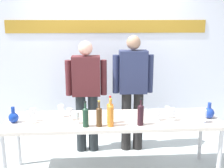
{
  "coord_description": "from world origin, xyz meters",
  "views": [
    {
      "loc": [
        -0.21,
        -3.15,
        1.92
      ],
      "look_at": [
        0.0,
        0.15,
        1.12
      ],
      "focal_mm": 44.63,
      "sensor_mm": 36.0,
      "label": 1
    }
  ],
  "objects_px": {
    "wine_glass_right_2": "(167,110)",
    "wine_bottle_3": "(111,114)",
    "wine_glass_left_0": "(70,112)",
    "wine_glass_right_0": "(204,114)",
    "decanter_blue_right": "(209,112)",
    "wine_glass_left_3": "(77,115)",
    "wine_glass_left_4": "(29,115)",
    "wine_glass_right_3": "(172,112)",
    "decanter_blue_left": "(14,117)",
    "wine_glass_left_1": "(61,108)",
    "wine_bottle_0": "(141,114)",
    "wine_bottle_1": "(99,116)",
    "wine_bottle_4": "(110,112)",
    "presenter_right": "(133,87)",
    "wine_glass_right_1": "(158,112)",
    "wine_bottle_2": "(86,116)",
    "presenter_left": "(86,91)",
    "display_table": "(113,123)",
    "wine_glass_left_2": "(33,112)"
  },
  "relations": [
    {
      "from": "wine_glass_left_1",
      "to": "wine_glass_right_1",
      "type": "relative_size",
      "value": 1.08
    },
    {
      "from": "wine_bottle_3",
      "to": "wine_glass_left_2",
      "type": "relative_size",
      "value": 2.04
    },
    {
      "from": "wine_bottle_4",
      "to": "wine_glass_left_0",
      "type": "height_order",
      "value": "wine_bottle_4"
    },
    {
      "from": "wine_glass_left_0",
      "to": "wine_glass_left_3",
      "type": "xyz_separation_m",
      "value": [
        0.09,
        -0.1,
        -0.0
      ]
    },
    {
      "from": "wine_glass_left_1",
      "to": "wine_glass_right_3",
      "type": "height_order",
      "value": "wine_glass_right_3"
    },
    {
      "from": "presenter_left",
      "to": "wine_glass_left_1",
      "type": "distance_m",
      "value": 0.63
    },
    {
      "from": "wine_bottle_2",
      "to": "wine_glass_left_2",
      "type": "distance_m",
      "value": 0.66
    },
    {
      "from": "wine_glass_left_3",
      "to": "wine_glass_right_3",
      "type": "xyz_separation_m",
      "value": [
        1.12,
        0.02,
        0.0
      ]
    },
    {
      "from": "presenter_left",
      "to": "wine_glass_right_0",
      "type": "height_order",
      "value": "presenter_left"
    },
    {
      "from": "wine_glass_left_3",
      "to": "wine_glass_left_4",
      "type": "height_order",
      "value": "wine_glass_left_4"
    },
    {
      "from": "wine_glass_right_3",
      "to": "wine_bottle_1",
      "type": "bearing_deg",
      "value": -171.99
    },
    {
      "from": "decanter_blue_left",
      "to": "wine_glass_left_0",
      "type": "distance_m",
      "value": 0.65
    },
    {
      "from": "decanter_blue_right",
      "to": "presenter_left",
      "type": "height_order",
      "value": "presenter_left"
    },
    {
      "from": "wine_glass_right_3",
      "to": "decanter_blue_left",
      "type": "bearing_deg",
      "value": 178.16
    },
    {
      "from": "wine_bottle_2",
      "to": "wine_bottle_3",
      "type": "distance_m",
      "value": 0.28
    },
    {
      "from": "decanter_blue_right",
      "to": "wine_bottle_3",
      "type": "height_order",
      "value": "wine_bottle_3"
    },
    {
      "from": "wine_glass_left_0",
      "to": "wine_glass_right_0",
      "type": "xyz_separation_m",
      "value": [
        1.55,
        -0.18,
        0.0
      ]
    },
    {
      "from": "wine_glass_left_2",
      "to": "wine_glass_left_3",
      "type": "height_order",
      "value": "wine_glass_left_2"
    },
    {
      "from": "wine_glass_left_4",
      "to": "wine_glass_right_3",
      "type": "distance_m",
      "value": 1.66
    },
    {
      "from": "wine_bottle_4",
      "to": "presenter_right",
      "type": "bearing_deg",
      "value": 65.12
    },
    {
      "from": "decanter_blue_left",
      "to": "wine_glass_left_2",
      "type": "height_order",
      "value": "decanter_blue_left"
    },
    {
      "from": "decanter_blue_right",
      "to": "wine_glass_left_3",
      "type": "xyz_separation_m",
      "value": [
        -1.59,
        -0.08,
        0.03
      ]
    },
    {
      "from": "wine_bottle_2",
      "to": "presenter_left",
      "type": "bearing_deg",
      "value": 90.69
    },
    {
      "from": "display_table",
      "to": "wine_glass_left_4",
      "type": "xyz_separation_m",
      "value": [
        -0.97,
        -0.08,
        0.16
      ]
    },
    {
      "from": "wine_bottle_0",
      "to": "wine_bottle_4",
      "type": "xyz_separation_m",
      "value": [
        -0.34,
        0.07,
        0.0
      ]
    },
    {
      "from": "wine_glass_right_0",
      "to": "wine_glass_left_4",
      "type": "bearing_deg",
      "value": 177.08
    },
    {
      "from": "wine_bottle_1",
      "to": "wine_glass_right_3",
      "type": "relative_size",
      "value": 1.99
    },
    {
      "from": "presenter_right",
      "to": "wine_glass_left_2",
      "type": "height_order",
      "value": "presenter_right"
    },
    {
      "from": "wine_glass_right_0",
      "to": "wine_glass_right_1",
      "type": "bearing_deg",
      "value": 168.0
    },
    {
      "from": "wine_glass_right_2",
      "to": "wine_bottle_3",
      "type": "bearing_deg",
      "value": -163.44
    },
    {
      "from": "decanter_blue_left",
      "to": "wine_bottle_0",
      "type": "xyz_separation_m",
      "value": [
        1.46,
        -0.17,
        0.07
      ]
    },
    {
      "from": "presenter_right",
      "to": "wine_glass_left_1",
      "type": "height_order",
      "value": "presenter_right"
    },
    {
      "from": "wine_glass_left_3",
      "to": "wine_glass_right_1",
      "type": "height_order",
      "value": "wine_glass_left_3"
    },
    {
      "from": "decanter_blue_right",
      "to": "wine_glass_right_1",
      "type": "bearing_deg",
      "value": -176.46
    },
    {
      "from": "wine_glass_right_0",
      "to": "wine_glass_right_3",
      "type": "relative_size",
      "value": 1.03
    },
    {
      "from": "wine_bottle_3",
      "to": "wine_glass_left_1",
      "type": "relative_size",
      "value": 2.14
    },
    {
      "from": "wine_glass_left_1",
      "to": "wine_glass_right_0",
      "type": "distance_m",
      "value": 1.69
    },
    {
      "from": "wine_glass_left_4",
      "to": "wine_glass_right_0",
      "type": "height_order",
      "value": "wine_glass_right_0"
    },
    {
      "from": "presenter_left",
      "to": "wine_glass_right_1",
      "type": "relative_size",
      "value": 11.55
    },
    {
      "from": "wine_bottle_0",
      "to": "wine_bottle_1",
      "type": "distance_m",
      "value": 0.47
    },
    {
      "from": "decanter_blue_right",
      "to": "wine_bottle_0",
      "type": "distance_m",
      "value": 0.88
    },
    {
      "from": "wine_glass_left_4",
      "to": "wine_bottle_2",
      "type": "bearing_deg",
      "value": -11.73
    },
    {
      "from": "wine_glass_left_0",
      "to": "wine_glass_left_1",
      "type": "relative_size",
      "value": 0.97
    },
    {
      "from": "wine_glass_left_0",
      "to": "decanter_blue_right",
      "type": "bearing_deg",
      "value": -0.91
    },
    {
      "from": "wine_bottle_4",
      "to": "wine_glass_left_1",
      "type": "relative_size",
      "value": 2.17
    },
    {
      "from": "wine_glass_left_4",
      "to": "wine_glass_right_1",
      "type": "xyz_separation_m",
      "value": [
        1.49,
        0.01,
        -0.01
      ]
    },
    {
      "from": "display_table",
      "to": "wine_bottle_2",
      "type": "relative_size",
      "value": 8.72
    },
    {
      "from": "display_table",
      "to": "wine_glass_left_1",
      "type": "relative_size",
      "value": 17.01
    },
    {
      "from": "presenter_left",
      "to": "wine_glass_left_4",
      "type": "bearing_deg",
      "value": -130.47
    },
    {
      "from": "wine_bottle_2",
      "to": "wine_glass_left_3",
      "type": "relative_size",
      "value": 2.05
    }
  ]
}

